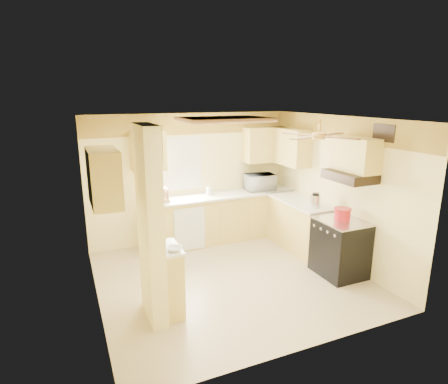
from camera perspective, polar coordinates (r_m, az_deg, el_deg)
name	(u,v)px	position (r m, az deg, el deg)	size (l,w,h in m)	color
floor	(231,278)	(6.11, 1.04, -13.00)	(4.00, 4.00, 0.00)	tan
ceiling	(232,119)	(5.42, 1.17, 11.13)	(4.00, 4.00, 0.00)	white
wall_back	(191,178)	(7.36, -5.05, 2.13)	(4.00, 4.00, 0.00)	#FFEB9B
wall_front	(306,249)	(4.08, 12.35, -8.45)	(4.00, 4.00, 0.00)	#FFEB9B
wall_left	(91,220)	(5.17, -19.54, -4.02)	(3.80, 3.80, 0.00)	#FFEB9B
wall_right	(337,190)	(6.69, 16.88, 0.31)	(3.80, 3.80, 0.00)	#FFEB9B
wallpaper_border	(190,124)	(7.19, -5.19, 10.31)	(4.00, 0.02, 0.40)	gold
partition_column	(150,226)	(4.73, -11.15, -5.14)	(0.20, 0.70, 2.50)	#FFEB9B
partition_ledge	(170,281)	(5.10, -8.22, -13.34)	(0.25, 0.55, 0.90)	#D9C058
ledge_top	(169,248)	(4.90, -8.42, -8.47)	(0.28, 0.58, 0.04)	silver
lower_cabinets_back	(221,218)	(7.47, -0.53, -3.99)	(3.00, 0.60, 0.90)	#D9C058
lower_cabinets_right	(300,226)	(7.19, 11.51, -5.03)	(0.60, 1.40, 0.90)	#D9C058
countertop_back	(221,195)	(7.32, -0.51, -0.53)	(3.04, 0.64, 0.04)	silver
countertop_right	(301,202)	(7.05, 11.63, -1.43)	(0.64, 1.44, 0.04)	silver
dishwasher_panel	(190,229)	(6.95, -5.25, -5.66)	(0.58, 0.02, 0.80)	white
window	(178,164)	(7.21, -6.96, 4.26)	(0.92, 0.02, 1.02)	white
upper_cab_back_left	(148,151)	(6.86, -11.47, 6.10)	(0.60, 0.35, 0.70)	#D9C058
upper_cab_back_right	(265,144)	(7.72, 6.33, 7.21)	(0.90, 0.35, 0.70)	#D9C058
upper_cab_right	(290,147)	(7.46, 9.99, 6.83)	(0.35, 1.00, 0.70)	#D9C058
upper_cab_left_wall	(104,177)	(4.79, -17.83, 2.13)	(0.35, 0.75, 0.70)	#D9C058
upper_cab_over_stove	(356,155)	(6.04, 19.43, 5.41)	(0.35, 0.76, 0.52)	#D9C058
stove	(340,247)	(6.33, 17.25, -8.06)	(0.68, 0.77, 0.92)	black
range_hood	(349,176)	(6.04, 18.58, 2.29)	(0.50, 0.76, 0.14)	black
poster_menu	(157,178)	(4.59, -10.15, 2.09)	(0.02, 0.42, 0.57)	black
poster_nashville	(159,229)	(4.77, -9.81, -5.55)	(0.02, 0.42, 0.57)	black
ceiling_light_panel	(224,120)	(5.92, 0.01, 10.98)	(1.35, 0.95, 0.06)	brown
ceiling_fan	(319,135)	(5.36, 14.24, 8.35)	(1.15, 1.15, 0.26)	gold
vent_grate	(384,133)	(5.86, 23.17, 8.27)	(0.02, 0.40, 0.25)	black
microwave	(260,182)	(7.67, 5.49, 1.52)	(0.59, 0.40, 0.33)	white
bowl	(174,249)	(4.76, -7.58, -8.57)	(0.20, 0.20, 0.05)	white
dutch_oven	(342,214)	(6.22, 17.60, -3.15)	(0.27, 0.27, 0.18)	red
kettle	(315,201)	(6.63, 13.76, -1.31)	(0.17, 0.17, 0.26)	silver
dish_rack	(156,197)	(6.91, -10.25, -0.75)	(0.42, 0.32, 0.24)	tan
utensil_crock	(209,191)	(7.29, -2.28, 0.17)	(0.11, 0.11, 0.22)	white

